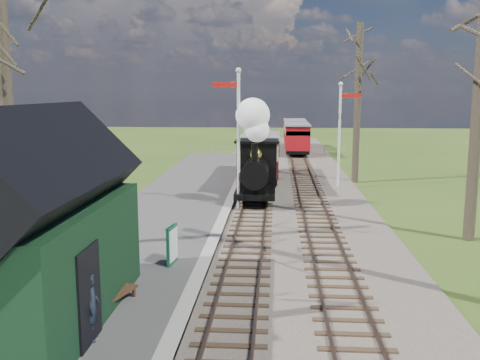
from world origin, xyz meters
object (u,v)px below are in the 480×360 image
Objects in this scene: semaphore_near at (237,129)px; semaphore_far at (341,127)px; locomotive at (256,158)px; red_carriage_a at (297,138)px; bench at (108,288)px; coach at (260,155)px; red_carriage_b at (295,133)px; sign_board at (172,245)px; station_shed at (35,230)px; person at (91,307)px.

semaphore_near reaches higher than semaphore_far.
red_carriage_a is at bearing 82.16° from locomotive.
semaphore_far is 3.54× the size of bench.
coach reaches higher than red_carriage_b.
red_carriage_a is 5.50m from red_carriage_b.
red_carriage_b is at bearing 81.96° from coach.
sign_board is (-1.33, -7.91, -2.85)m from semaphore_near.
semaphore_far reaches higher than red_carriage_b.
station_shed is 3.90× the size of bench.
semaphore_far is at bearing 44.54° from locomotive.
coach reaches higher than bench.
bench is (-5.62, -37.25, -0.84)m from red_carriage_b.
red_carriage_b is at bearing 81.42° from bench.
station_shed reaches higher than locomotive.
station_shed reaches higher than sign_board.
sign_board is at bearing -114.97° from semaphore_far.
station_shed reaches higher than coach.
coach is at bearing -98.04° from red_carriage_b.
station_shed is at bearing -118.20° from sign_board.
station_shed is 1.01× the size of semaphore_near.
semaphore_near is at bearing -114.20° from locomotive.
locomotive is 3.34× the size of person.
coach is (0.01, 6.07, -0.59)m from locomotive.
station_shed is 2.28m from bench.
semaphore_near is at bearing -20.66° from person.
red_carriage_a is at bearing 96.90° from semaphore_far.
red_carriage_b is at bearing 83.91° from locomotive.
red_carriage_b is 34.40m from sign_board.
sign_board is at bearing -19.74° from person.
station_shed is at bearing -106.38° from semaphore_near.
red_carriage_a is at bearing 78.61° from coach.
semaphore_far is (5.14, 6.00, -0.27)m from semaphore_near.
coach is at bearing -19.41° from person.
bench is (-2.25, -11.09, -3.01)m from semaphore_near.
station_shed is at bearing 48.23° from person.
coach is (-4.37, 1.75, -1.75)m from semaphore_far.
bench is at bearing -106.15° from sign_board.
locomotive reaches higher than red_carriage_b.
semaphore_far is (8.67, 18.00, 1.08)m from station_shed.
coach is at bearing 80.89° from bench.
red_carriage_a is 28.96m from sign_board.
semaphore_near reaches higher than red_carriage_b.
semaphore_near is at bearing -97.34° from red_carriage_b.
semaphore_far reaches higher than locomotive.
red_carriage_b is at bearing 82.66° from semaphore_near.
red_carriage_a is (3.37, 20.66, -2.16)m from semaphore_near.
semaphore_far is 14.89m from red_carriage_a.
sign_board is (2.20, 4.10, -1.49)m from station_shed.
locomotive is at bearing -97.84° from red_carriage_a.
person is (0.22, -1.78, 0.30)m from bench.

